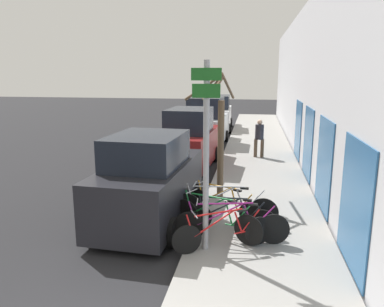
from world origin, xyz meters
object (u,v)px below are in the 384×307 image
Objects in this scene: bicycle_0 at (224,232)px; parked_car_3 at (217,114)px; signpost at (206,153)px; bicycle_2 at (216,219)px; street_tree at (219,134)px; bicycle_4 at (225,208)px; parked_car_0 at (149,182)px; parked_car_2 at (206,124)px; bicycle_1 at (231,225)px; bicycle_5 at (223,205)px; bicycle_3 at (230,217)px; parked_car_1 at (190,141)px; pedestrian_near at (259,136)px.

bicycle_0 is 17.76m from parked_car_3.
bicycle_2 is at bearing 78.14° from signpost.
signpost is 1.06× the size of street_tree.
parked_car_3 is 1.31× the size of street_tree.
street_tree reaches higher than bicycle_4.
parked_car_0 is 2.64m from street_tree.
parked_car_2 reaches higher than bicycle_2.
bicycle_5 is at bearing 6.63° from bicycle_1.
parked_car_3 reaches higher than bicycle_3.
parked_car_3 is (-1.53, 17.70, -1.17)m from signpost.
bicycle_5 reaches higher than bicycle_0.
bicycle_3 is at bearing -31.13° from bicycle_0.
bicycle_2 is 1.00× the size of bicycle_3.
parked_car_3 reaches higher than bicycle_4.
parked_car_1 is at bearing 92.87° from parked_car_0.
parked_car_1 is at bearing 11.48° from bicycle_1.
parked_car_1 is 1.20× the size of street_tree.
parked_car_1 reaches higher than parked_car_0.
street_tree reaches higher than bicycle_3.
street_tree is at bearing 5.17° from bicycle_1.
parked_car_3 is (0.06, 10.41, -0.03)m from parked_car_1.
signpost is 0.91× the size of parked_car_2.
pedestrian_near is (2.75, 1.75, 0.02)m from parked_car_1.
bicycle_4 is at bearing 89.00° from pedestrian_near.
bicycle_4 is at bearing 78.27° from signpost.
parked_car_0 reaches higher than bicycle_0.
bicycle_3 is at bearing -78.35° from street_tree.
bicycle_0 is at bearing 90.52° from pedestrian_near.
signpost is 1.97× the size of bicycle_5.
parked_car_2 reaches higher than bicycle_5.
bicycle_4 is 10.96m from parked_car_2.
bicycle_0 is 0.47× the size of parked_car_0.
bicycle_2 is 0.40m from bicycle_3.
pedestrian_near is (1.02, 8.37, 0.55)m from bicycle_2.
bicycle_2 is 0.97m from bicycle_5.
bicycle_2 is 1.29× the size of pedestrian_near.
parked_car_2 reaches higher than bicycle_0.
parked_car_3 is at bearing 91.30° from parked_car_2.
bicycle_0 is 1.34m from bicycle_4.
pedestrian_near is at bearing -47.29° from parked_car_2.
pedestrian_near reaches higher than bicycle_1.
parked_car_1 is 2.64× the size of pedestrian_near.
parked_car_3 is at bearing 95.86° from street_tree.
bicycle_4 is at bearing 14.48° from bicycle_2.
street_tree is (-0.44, 3.41, 1.50)m from bicycle_0.
bicycle_0 is 0.67m from bicycle_2.
signpost is 2.36m from bicycle_5.
bicycle_3 is 0.44× the size of parked_car_3.
parked_car_3 reaches higher than bicycle_0.
bicycle_1 is 2.51m from parked_car_0.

